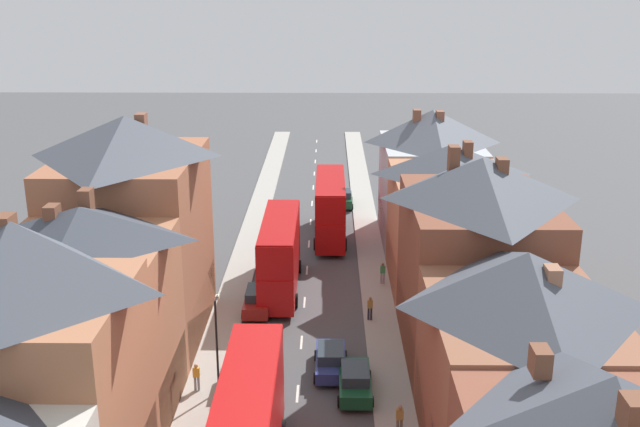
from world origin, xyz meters
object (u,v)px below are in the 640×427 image
double_decker_bus_lead (280,253)px  double_decker_bus_mid_street (330,207)px  car_parked_left_a (331,359)px  pedestrian_far_right (383,272)px  car_near_blue (343,198)px  pedestrian_mid_right (196,376)px  car_parked_right_a (258,299)px  car_parked_left_b (355,380)px  pedestrian_mid_left (400,418)px  street_lamp (217,339)px  pedestrian_far_left (370,307)px  car_mid_black (242,371)px

double_decker_bus_lead → double_decker_bus_mid_street: size_ratio=1.00×
car_parked_left_a → pedestrian_far_right: bearing=73.3°
car_near_blue → pedestrian_mid_right: size_ratio=2.44×
car_parked_left_a → car_parked_right_a: 9.54m
double_decker_bus_lead → car_parked_left_b: bearing=-70.9°
car_parked_right_a → car_parked_left_b: 12.23m
double_decker_bus_mid_street → pedestrian_far_right: bearing=-69.9°
pedestrian_mid_left → pedestrian_mid_right: bearing=159.5°
pedestrian_mid_left → street_lamp: size_ratio=0.29×
car_parked_left_b → street_lamp: street_lamp is taller
car_parked_left_b → pedestrian_far_right: 15.28m
car_near_blue → pedestrian_mid_right: (-8.55, -34.89, 0.19)m
pedestrian_far_right → double_decker_bus_mid_street: bearing=110.1°
car_near_blue → pedestrian_far_left: pedestrian_far_left is taller
car_mid_black → car_parked_left_a: bearing=16.1°
pedestrian_mid_right → pedestrian_far_right: bearing=53.6°
double_decker_bus_mid_street → pedestrian_far_right: (3.83, -10.47, -1.78)m
double_decker_bus_mid_street → car_parked_left_a: (0.01, -23.19, -2.01)m
car_parked_left_b → pedestrian_far_left: size_ratio=2.71×
car_parked_left_b → street_lamp: bearing=179.7°
car_near_blue → car_parked_left_a: car_near_blue is taller
car_mid_black → street_lamp: size_ratio=0.81×
car_parked_left_a → car_parked_right_a: car_parked_right_a is taller
pedestrian_mid_right → car_near_blue: bearing=76.2°
double_decker_bus_mid_street → pedestrian_mid_right: bearing=-105.8°
double_decker_bus_mid_street → car_parked_right_a: bearing=-108.1°
car_parked_left_a → street_lamp: size_ratio=0.78×
car_parked_left_b → pedestrian_far_left: bearing=81.9°
car_parked_left_a → street_lamp: bearing=-159.0°
double_decker_bus_mid_street → pedestrian_mid_right: 26.58m
car_mid_black → street_lamp: 2.81m
pedestrian_mid_left → pedestrian_far_left: same height
car_parked_right_a → car_mid_black: size_ratio=1.03×
car_parked_left_b → street_lamp: (-7.35, 0.04, 2.41)m
car_mid_black → car_parked_left_b: size_ratio=1.03×
double_decker_bus_lead → street_lamp: (-2.44, -14.10, 0.43)m
double_decker_bus_mid_street → car_parked_left_b: double_decker_bus_mid_street is taller
pedestrian_far_left → car_parked_left_b: bearing=-98.1°
car_near_blue → pedestrian_mid_left: (2.05, -38.85, 0.19)m
car_mid_black → pedestrian_mid_right: pedestrian_mid_right is taller
car_near_blue → car_parked_left_a: (-1.30, -32.57, -0.04)m
pedestrian_mid_left → car_parked_left_a: bearing=118.1°
car_mid_black → car_parked_left_b: bearing=-8.6°
pedestrian_mid_left → street_lamp: street_lamp is taller
pedestrian_mid_right → street_lamp: street_lamp is taller
car_near_blue → pedestrian_mid_left: size_ratio=2.44×
car_parked_right_a → street_lamp: 10.83m
car_parked_left_a → pedestrian_far_left: size_ratio=2.65×
pedestrian_mid_left → car_mid_black: bearing=149.5°
car_parked_right_a → pedestrian_far_right: pedestrian_far_right is taller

